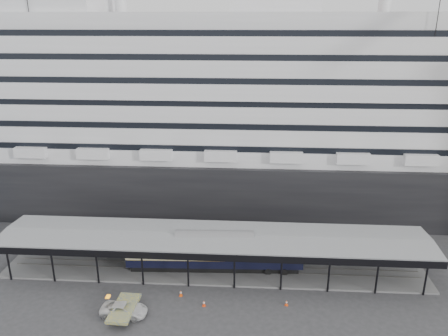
{
  "coord_description": "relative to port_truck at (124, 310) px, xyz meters",
  "views": [
    {
      "loc": [
        4.61,
        -45.9,
        32.03
      ],
      "look_at": [
        1.14,
        8.0,
        13.43
      ],
      "focal_mm": 35.0,
      "sensor_mm": 36.0,
      "label": 1
    }
  ],
  "objects": [
    {
      "name": "pullman_carriage",
      "position": [
        9.45,
        10.19,
        2.02
      ],
      "size": [
        23.31,
        3.91,
        22.79
      ],
      "rotation": [
        0.0,
        0.0,
        0.04
      ],
      "color": "black",
      "rests_on": "ground"
    },
    {
      "name": "platform_canopy",
      "position": [
        9.38,
        10.19,
        1.63
      ],
      "size": [
        56.0,
        9.18,
        5.3
      ],
      "color": "slate",
      "rests_on": "ground"
    },
    {
      "name": "ground",
      "position": [
        9.38,
        5.19,
        -0.73
      ],
      "size": [
        200.0,
        200.0,
        0.0
      ],
      "primitive_type": "plane",
      "color": "#323234",
      "rests_on": "ground"
    },
    {
      "name": "traffic_cone_right",
      "position": [
        18.54,
        2.96,
        -0.38
      ],
      "size": [
        0.45,
        0.45,
        0.71
      ],
      "rotation": [
        0.0,
        0.0,
        -0.29
      ],
      "color": "#F1460D",
      "rests_on": "ground"
    },
    {
      "name": "cruise_ship",
      "position": [
        9.42,
        37.19,
        17.62
      ],
      "size": [
        130.0,
        30.0,
        43.9
      ],
      "color": "black",
      "rests_on": "ground"
    },
    {
      "name": "traffic_cone_left",
      "position": [
        5.84,
        4.01,
        -0.35
      ],
      "size": [
        0.4,
        0.4,
        0.78
      ],
      "rotation": [
        0.0,
        0.0,
        0.01
      ],
      "color": "#F04F0D",
      "rests_on": "ground"
    },
    {
      "name": "traffic_cone_mid",
      "position": [
        8.86,
        2.22,
        -0.37
      ],
      "size": [
        0.43,
        0.43,
        0.74
      ],
      "rotation": [
        0.0,
        0.0,
        0.13
      ],
      "color": "#F93E0D",
      "rests_on": "ground"
    },
    {
      "name": "port_truck",
      "position": [
        0.0,
        0.0,
        0.0
      ],
      "size": [
        5.39,
        2.68,
        1.47
      ],
      "primitive_type": "imported",
      "rotation": [
        0.0,
        0.0,
        1.52
      ],
      "color": "silver",
      "rests_on": "ground"
    }
  ]
}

